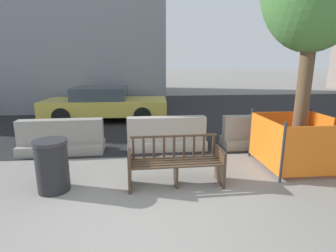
{
  "coord_description": "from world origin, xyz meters",
  "views": [
    {
      "loc": [
        0.06,
        -3.21,
        2.15
      ],
      "look_at": [
        0.62,
        2.64,
        0.75
      ],
      "focal_mm": 28.0,
      "sensor_mm": 36.0,
      "label": 1
    }
  ],
  "objects_px": {
    "street_bench": "(176,164)",
    "trash_bin": "(52,166)",
    "jersey_barrier_left": "(62,139)",
    "jersey_barrier_right": "(261,134)",
    "construction_fence": "(297,141)",
    "jersey_barrier_centre": "(167,136)",
    "car_taxi_near": "(105,104)"
  },
  "relations": [
    {
      "from": "street_bench",
      "to": "jersey_barrier_left",
      "type": "bearing_deg",
      "value": 141.89
    },
    {
      "from": "jersey_barrier_right",
      "to": "construction_fence",
      "type": "relative_size",
      "value": 1.35
    },
    {
      "from": "street_bench",
      "to": "trash_bin",
      "type": "relative_size",
      "value": 1.88
    },
    {
      "from": "street_bench",
      "to": "jersey_barrier_centre",
      "type": "xyz_separation_m",
      "value": [
        0.02,
        2.09,
        -0.06
      ]
    },
    {
      "from": "jersey_barrier_left",
      "to": "jersey_barrier_right",
      "type": "bearing_deg",
      "value": -0.05
    },
    {
      "from": "construction_fence",
      "to": "trash_bin",
      "type": "relative_size",
      "value": 1.64
    },
    {
      "from": "construction_fence",
      "to": "car_taxi_near",
      "type": "distance_m",
      "value": 7.02
    },
    {
      "from": "jersey_barrier_right",
      "to": "car_taxi_near",
      "type": "xyz_separation_m",
      "value": [
        -4.54,
        3.83,
        0.3
      ]
    },
    {
      "from": "trash_bin",
      "to": "jersey_barrier_left",
      "type": "bearing_deg",
      "value": 102.26
    },
    {
      "from": "street_bench",
      "to": "construction_fence",
      "type": "height_order",
      "value": "construction_fence"
    },
    {
      "from": "jersey_barrier_left",
      "to": "construction_fence",
      "type": "bearing_deg",
      "value": -14.89
    },
    {
      "from": "jersey_barrier_centre",
      "to": "trash_bin",
      "type": "bearing_deg",
      "value": -135.56
    },
    {
      "from": "jersey_barrier_centre",
      "to": "trash_bin",
      "type": "relative_size",
      "value": 2.21
    },
    {
      "from": "jersey_barrier_right",
      "to": "car_taxi_near",
      "type": "bearing_deg",
      "value": 139.89
    },
    {
      "from": "jersey_barrier_left",
      "to": "trash_bin",
      "type": "bearing_deg",
      "value": -77.74
    },
    {
      "from": "car_taxi_near",
      "to": "jersey_barrier_centre",
      "type": "bearing_deg",
      "value": -61.17
    },
    {
      "from": "jersey_barrier_centre",
      "to": "trash_bin",
      "type": "distance_m",
      "value": 3.02
    },
    {
      "from": "street_bench",
      "to": "jersey_barrier_left",
      "type": "height_order",
      "value": "street_bench"
    },
    {
      "from": "jersey_barrier_centre",
      "to": "jersey_barrier_right",
      "type": "height_order",
      "value": "same"
    },
    {
      "from": "street_bench",
      "to": "trash_bin",
      "type": "height_order",
      "value": "trash_bin"
    },
    {
      "from": "street_bench",
      "to": "construction_fence",
      "type": "distance_m",
      "value": 2.74
    },
    {
      "from": "street_bench",
      "to": "trash_bin",
      "type": "distance_m",
      "value": 2.13
    },
    {
      "from": "jersey_barrier_right",
      "to": "trash_bin",
      "type": "bearing_deg",
      "value": -156.27
    },
    {
      "from": "jersey_barrier_left",
      "to": "car_taxi_near",
      "type": "relative_size",
      "value": 0.43
    },
    {
      "from": "street_bench",
      "to": "trash_bin",
      "type": "xyz_separation_m",
      "value": [
        -2.13,
        -0.02,
        0.06
      ]
    },
    {
      "from": "jersey_barrier_left",
      "to": "construction_fence",
      "type": "height_order",
      "value": "construction_fence"
    },
    {
      "from": "car_taxi_near",
      "to": "trash_bin",
      "type": "height_order",
      "value": "car_taxi_near"
    },
    {
      "from": "jersey_barrier_centre",
      "to": "construction_fence",
      "type": "bearing_deg",
      "value": -29.03
    },
    {
      "from": "construction_fence",
      "to": "jersey_barrier_centre",
      "type": "bearing_deg",
      "value": 150.97
    },
    {
      "from": "jersey_barrier_centre",
      "to": "trash_bin",
      "type": "height_order",
      "value": "trash_bin"
    },
    {
      "from": "car_taxi_near",
      "to": "trash_bin",
      "type": "relative_size",
      "value": 5.15
    },
    {
      "from": "street_bench",
      "to": "construction_fence",
      "type": "xyz_separation_m",
      "value": [
        2.66,
        0.63,
        0.18
      ]
    }
  ]
}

